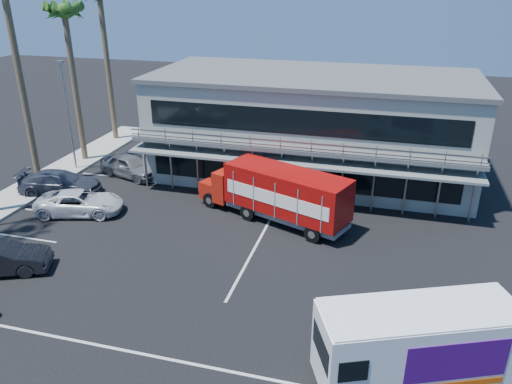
# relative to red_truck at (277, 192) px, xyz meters

# --- Properties ---
(ground) EXTENTS (120.00, 120.00, 0.00)m
(ground) POSITION_rel_red_truck_xyz_m (-2.37, -6.67, -1.80)
(ground) COLOR black
(ground) RESTS_ON ground
(building) EXTENTS (22.40, 12.00, 7.30)m
(building) POSITION_rel_red_truck_xyz_m (0.63, 8.27, 1.85)
(building) COLOR #9EA294
(building) RESTS_ON ground
(curb_strip) EXTENTS (3.00, 32.00, 0.16)m
(curb_strip) POSITION_rel_red_truck_xyz_m (-17.37, -0.67, -1.72)
(curb_strip) COLOR #A5A399
(curb_strip) RESTS_ON ground
(palm_e) EXTENTS (2.80, 2.80, 12.25)m
(palm_e) POSITION_rel_red_truck_xyz_m (-17.07, 6.33, 8.77)
(palm_e) COLOR brown
(palm_e) RESTS_ON ground
(palm_f) EXTENTS (2.80, 2.80, 13.25)m
(palm_f) POSITION_rel_red_truck_xyz_m (-17.47, 11.83, 9.67)
(palm_f) COLOR brown
(palm_f) RESTS_ON ground
(light_pole_far) EXTENTS (0.50, 0.25, 8.09)m
(light_pole_far) POSITION_rel_red_truck_xyz_m (-16.57, 4.33, 2.70)
(light_pole_far) COLOR gray
(light_pole_far) RESTS_ON ground
(red_truck) EXTENTS (9.89, 5.67, 3.28)m
(red_truck) POSITION_rel_red_truck_xyz_m (0.00, 0.00, 0.00)
(red_truck) COLOR #A2180D
(red_truck) RESTS_ON ground
(white_van) EXTENTS (7.24, 4.87, 3.36)m
(white_van) POSITION_rel_red_truck_xyz_m (7.62, -11.67, -0.02)
(white_van) COLOR white
(white_van) RESTS_ON ground
(parked_car_c) EXTENTS (5.65, 3.67, 1.45)m
(parked_car_c) POSITION_rel_red_truck_xyz_m (-11.87, -2.27, -1.08)
(parked_car_c) COLOR silver
(parked_car_c) RESTS_ON ground
(parked_car_d) EXTENTS (5.76, 3.28, 1.57)m
(parked_car_d) POSITION_rel_red_truck_xyz_m (-14.87, 0.06, -1.02)
(parked_car_d) COLOR #333744
(parked_car_d) RESTS_ON ground
(parked_car_e) EXTENTS (5.11, 3.24, 1.62)m
(parked_car_e) POSITION_rel_red_truck_xyz_m (-11.89, 4.13, -0.99)
(parked_car_e) COLOR slate
(parked_car_e) RESTS_ON ground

